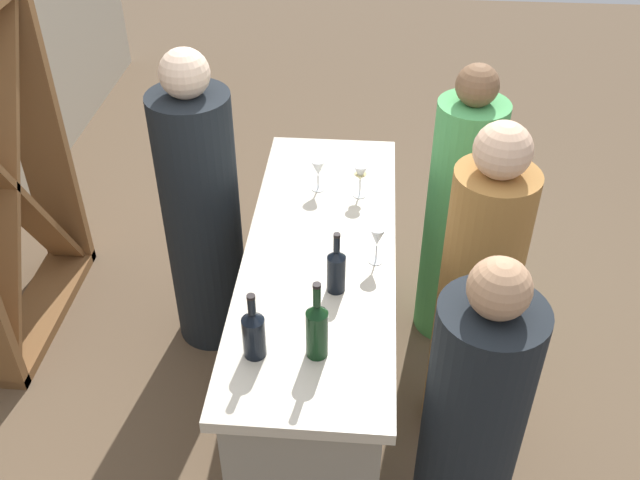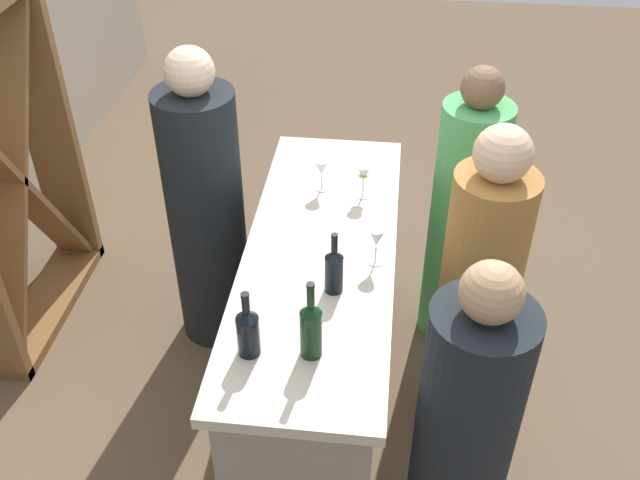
% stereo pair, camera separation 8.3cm
% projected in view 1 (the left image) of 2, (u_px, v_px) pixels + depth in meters
% --- Properties ---
extents(ground_plane, '(12.00, 12.00, 0.00)m').
position_uv_depth(ground_plane, '(320.00, 399.00, 3.65)').
color(ground_plane, brown).
extents(bar_counter, '(1.88, 0.64, 0.97)m').
position_uv_depth(bar_counter, '(320.00, 330.00, 3.36)').
color(bar_counter, gray).
rests_on(bar_counter, ground).
extents(wine_rack, '(1.10, 0.28, 1.77)m').
position_uv_depth(wine_rack, '(0.00, 187.00, 3.60)').
color(wine_rack, brown).
rests_on(wine_rack, ground).
extents(wine_bottle_leftmost_near_black, '(0.08, 0.08, 0.28)m').
position_uv_depth(wine_bottle_leftmost_near_black, '(254.00, 332.00, 2.52)').
color(wine_bottle_leftmost_near_black, black).
rests_on(wine_bottle_leftmost_near_black, bar_counter).
extents(wine_bottle_second_left_dark_green, '(0.08, 0.08, 0.33)m').
position_uv_depth(wine_bottle_second_left_dark_green, '(317.00, 328.00, 2.51)').
color(wine_bottle_second_left_dark_green, black).
rests_on(wine_bottle_second_left_dark_green, bar_counter).
extents(wine_bottle_center_near_black, '(0.07, 0.07, 0.28)m').
position_uv_depth(wine_bottle_center_near_black, '(336.00, 269.00, 2.79)').
color(wine_bottle_center_near_black, black).
rests_on(wine_bottle_center_near_black, bar_counter).
extents(wine_glass_near_left, '(0.07, 0.07, 0.17)m').
position_uv_depth(wine_glass_near_left, '(377.00, 238.00, 2.92)').
color(wine_glass_near_left, white).
rests_on(wine_glass_near_left, bar_counter).
extents(wine_glass_near_center, '(0.07, 0.07, 0.17)m').
position_uv_depth(wine_glass_near_center, '(360.00, 174.00, 3.32)').
color(wine_glass_near_center, white).
rests_on(wine_glass_near_center, bar_counter).
extents(wine_glass_near_right, '(0.07, 0.07, 0.16)m').
position_uv_depth(wine_glass_near_right, '(318.00, 169.00, 3.36)').
color(wine_glass_near_right, white).
rests_on(wine_glass_near_right, bar_counter).
extents(person_left_guest, '(0.42, 0.42, 1.56)m').
position_uv_depth(person_left_guest, '(458.00, 219.00, 3.66)').
color(person_left_guest, '#4CA559').
rests_on(person_left_guest, ground).
extents(person_center_guest, '(0.35, 0.35, 1.63)m').
position_uv_depth(person_center_guest, '(476.00, 302.00, 3.11)').
color(person_center_guest, '#9E6B33').
rests_on(person_center_guest, ground).
extents(person_right_guest, '(0.36, 0.36, 1.54)m').
position_uv_depth(person_right_guest, '(469.00, 440.00, 2.60)').
color(person_right_guest, black).
rests_on(person_right_guest, ground).
extents(person_server_behind, '(0.40, 0.40, 1.65)m').
position_uv_depth(person_server_behind, '(202.00, 218.00, 3.61)').
color(person_server_behind, black).
rests_on(person_server_behind, ground).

